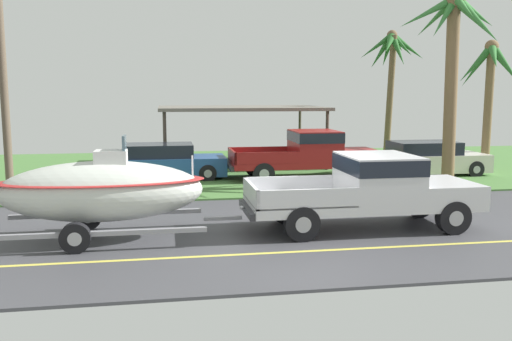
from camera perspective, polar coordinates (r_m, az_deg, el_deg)
The scene contains 11 objects.
ground at distance 21.44m, azimuth -0.40°, elevation -0.75°, with size 36.00×22.00×0.11m.
pickup_truck_towing at distance 13.62m, azimuth 12.48°, elevation -1.70°, with size 5.81×2.08×1.81m.
boat_on_trailer at distance 12.69m, azimuth -15.96°, elevation -2.04°, with size 5.74×2.26×2.36m.
parked_pickup_background at distance 21.00m, azimuth 6.08°, elevation 1.93°, with size 5.91×2.14×1.88m.
parked_sedan_near at distance 22.89m, azimuth 17.53°, elevation 1.16°, with size 4.55×1.92×1.38m.
parked_sedan_far at distance 21.08m, azimuth -9.68°, elevation 0.86°, with size 4.59×1.92×1.38m.
carport_awning at distance 24.72m, azimuth -1.68°, elevation 6.45°, with size 7.28×5.19×2.69m.
palm_tree_near_left at distance 27.13m, azimuth 14.04°, elevation 11.30°, with size 3.35×2.56×6.26m.
palm_tree_near_right at distance 24.43m, azimuth 23.42°, elevation 9.09°, with size 2.65×2.97×5.44m.
palm_tree_mid at distance 20.40m, azimuth 20.07°, elevation 12.17°, with size 3.38×3.29×6.86m.
utility_pole at distance 18.32m, azimuth -25.01°, elevation 9.06°, with size 0.24×1.80×7.37m.
Camera 1 is at (-3.39, -12.52, 3.30)m, focal length 38.13 mm.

